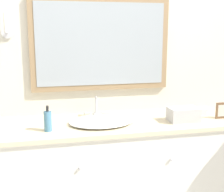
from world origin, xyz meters
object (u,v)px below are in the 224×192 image
sink_basin (101,121)px  picture_frame (222,110)px  soap_bottle (48,121)px  appliance_box (183,114)px

sink_basin → picture_frame: size_ratio=3.71×
soap_bottle → sink_basin: bearing=14.9°
sink_basin → picture_frame: (0.96, -0.08, 0.05)m
appliance_box → picture_frame: (0.33, 0.00, 0.01)m
soap_bottle → picture_frame: (1.35, 0.02, -0.01)m
sink_basin → soap_bottle: bearing=-165.1°
soap_bottle → appliance_box: bearing=1.1°
soap_bottle → appliance_box: soap_bottle is taller
sink_basin → picture_frame: bearing=-4.7°
picture_frame → sink_basin: bearing=175.3°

